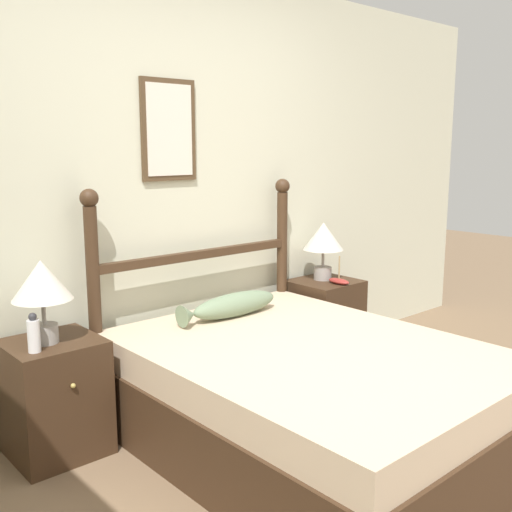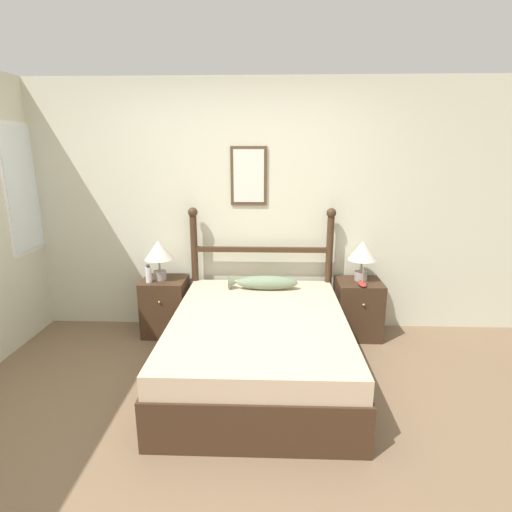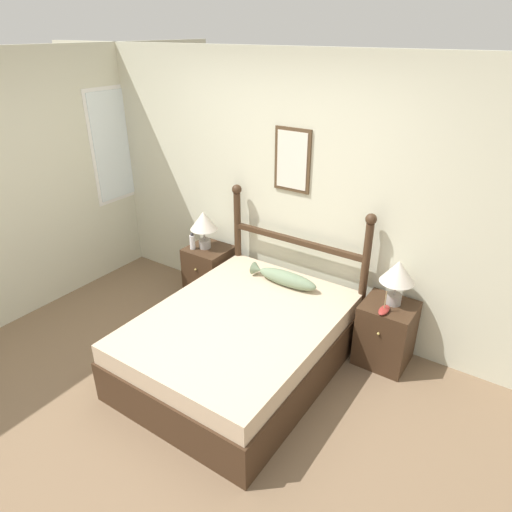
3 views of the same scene
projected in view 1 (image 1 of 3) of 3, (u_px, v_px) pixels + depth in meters
name	position (u px, v px, depth m)	size (l,w,h in m)	color
wall_back	(150.00, 188.00, 3.47)	(6.40, 0.08, 2.55)	beige
bed	(310.00, 397.00, 3.04)	(1.46, 1.92, 0.54)	#3D2819
headboard	(200.00, 278.00, 3.63)	(1.49, 0.10, 1.30)	#3D2819
nightstand_left	(55.00, 397.00, 2.97)	(0.44, 0.44, 0.59)	#3D2819
nightstand_right	(324.00, 321.00, 4.26)	(0.44, 0.44, 0.59)	#3D2819
table_lamp_left	(42.00, 285.00, 2.83)	(0.29, 0.29, 0.41)	gray
table_lamp_right	(323.00, 239.00, 4.19)	(0.29, 0.29, 0.41)	gray
bottle	(34.00, 334.00, 2.74)	(0.06, 0.06, 0.19)	white
model_boat	(339.00, 281.00, 4.10)	(0.08, 0.17, 0.20)	maroon
fish_pillow	(231.00, 305.00, 3.48)	(0.68, 0.15, 0.14)	gray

